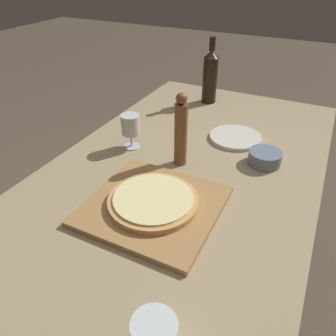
% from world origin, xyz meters
% --- Properties ---
extents(ground_plane, '(12.00, 12.00, 0.00)m').
position_xyz_m(ground_plane, '(0.00, 0.00, 0.00)').
color(ground_plane, brown).
extents(dining_table, '(0.90, 1.64, 0.78)m').
position_xyz_m(dining_table, '(0.00, 0.00, 0.69)').
color(dining_table, '#9E8966').
rests_on(dining_table, ground_plane).
extents(cutting_board, '(0.37, 0.36, 0.02)m').
position_xyz_m(cutting_board, '(0.01, -0.21, 0.79)').
color(cutting_board, '#A87A47').
rests_on(cutting_board, dining_table).
extents(pizza, '(0.27, 0.27, 0.02)m').
position_xyz_m(pizza, '(0.01, -0.21, 0.81)').
color(pizza, tan).
rests_on(pizza, cutting_board).
extents(wine_bottle, '(0.07, 0.07, 0.31)m').
position_xyz_m(wine_bottle, '(-0.13, 0.63, 0.91)').
color(wine_bottle, black).
rests_on(wine_bottle, dining_table).
extents(pepper_mill, '(0.04, 0.04, 0.26)m').
position_xyz_m(pepper_mill, '(-0.03, 0.05, 0.90)').
color(pepper_mill, brown).
rests_on(pepper_mill, dining_table).
extents(wine_glass, '(0.07, 0.07, 0.13)m').
position_xyz_m(wine_glass, '(-0.24, 0.07, 0.87)').
color(wine_glass, silver).
rests_on(wine_glass, dining_table).
extents(small_bowl, '(0.12, 0.12, 0.05)m').
position_xyz_m(small_bowl, '(0.24, 0.18, 0.80)').
color(small_bowl, slate).
rests_on(small_bowl, dining_table).
extents(dinner_plate, '(0.21, 0.21, 0.01)m').
position_xyz_m(dinner_plate, '(0.10, 0.31, 0.78)').
color(dinner_plate, silver).
rests_on(dinner_plate, dining_table).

